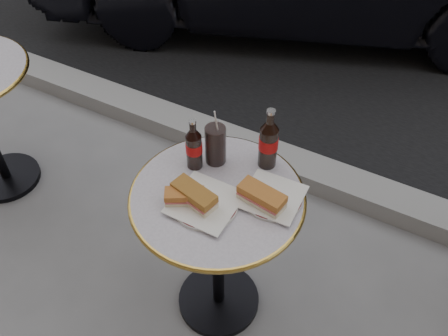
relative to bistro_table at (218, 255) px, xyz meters
The scene contains 11 objects.
ground 0.37m from the bistro_table, ahead, with size 80.00×80.00×0.00m, color slate.
curb 0.95m from the bistro_table, 90.00° to the left, with size 40.00×0.20×0.12m, color gray.
bistro_table is the anchor object (origin of this frame).
plate_left 0.38m from the bistro_table, 102.38° to the right, with size 0.23×0.23×0.01m, color silver.
plate_right 0.42m from the bistro_table, 22.51° to the left, with size 0.21×0.21×0.01m, color silver.
sandwich_left_a 0.42m from the bistro_table, 130.64° to the right, with size 0.13×0.06×0.05m, color #B8692E.
sandwich_left_b 0.42m from the bistro_table, 123.39° to the right, with size 0.16×0.08×0.06m, color #996126.
sandwich_right 0.44m from the bistro_table, 10.99° to the left, with size 0.16×0.08×0.06m, color #B3692D.
cola_bottle_left 0.50m from the bistro_table, 148.41° to the left, with size 0.06×0.06×0.22m, color black, non-canonical shape.
cola_bottle_right 0.55m from the bistro_table, 68.30° to the left, with size 0.07×0.07×0.25m, color black, non-canonical shape.
cola_glass 0.48m from the bistro_table, 120.71° to the left, with size 0.08×0.08×0.16m, color black.
Camera 1 is at (0.56, -0.99, 2.04)m, focal length 40.00 mm.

